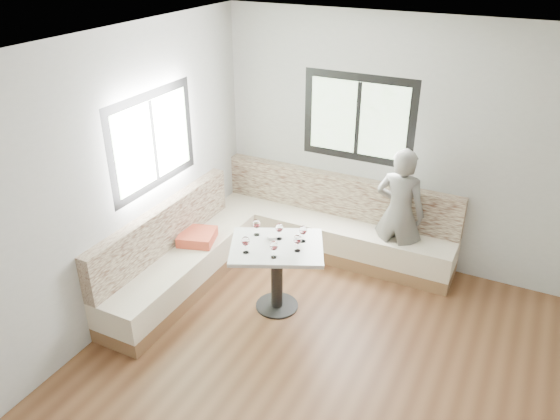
# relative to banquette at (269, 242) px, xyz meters

# --- Properties ---
(room) EXTENTS (5.01, 5.01, 2.81)m
(room) POSITION_rel_banquette_xyz_m (1.51, -1.55, 1.08)
(room) COLOR brown
(room) RESTS_ON ground
(banquette) EXTENTS (2.90, 2.80, 0.95)m
(banquette) POSITION_rel_banquette_xyz_m (0.00, 0.00, 0.00)
(banquette) COLOR brown
(banquette) RESTS_ON ground
(table) EXTENTS (1.12, 1.02, 0.75)m
(table) POSITION_rel_banquette_xyz_m (0.43, -0.64, 0.23)
(table) COLOR black
(table) RESTS_ON ground
(person) EXTENTS (0.57, 0.39, 1.51)m
(person) POSITION_rel_banquette_xyz_m (1.33, 0.55, 0.42)
(person) COLOR slate
(person) RESTS_ON ground
(olive_ramekin) EXTENTS (0.10, 0.10, 0.04)m
(olive_ramekin) POSITION_rel_banquette_xyz_m (0.33, -0.55, 0.43)
(olive_ramekin) COLOR white
(olive_ramekin) RESTS_ON table
(wine_glass_a) EXTENTS (0.08, 0.08, 0.18)m
(wine_glass_a) POSITION_rel_banquette_xyz_m (0.23, -0.90, 0.54)
(wine_glass_a) COLOR white
(wine_glass_a) RESTS_ON table
(wine_glass_b) EXTENTS (0.08, 0.08, 0.18)m
(wine_glass_b) POSITION_rel_banquette_xyz_m (0.51, -0.85, 0.54)
(wine_glass_b) COLOR white
(wine_glass_b) RESTS_ON table
(wine_glass_c) EXTENTS (0.08, 0.08, 0.18)m
(wine_glass_c) POSITION_rel_banquette_xyz_m (0.66, -0.65, 0.54)
(wine_glass_c) COLOR white
(wine_glass_c) RESTS_ON table
(wine_glass_d) EXTENTS (0.08, 0.08, 0.18)m
(wine_glass_d) POSITION_rel_banquette_xyz_m (0.40, -0.52, 0.54)
(wine_glass_d) COLOR white
(wine_glass_d) RESTS_ON table
(wine_glass_e) EXTENTS (0.08, 0.08, 0.18)m
(wine_glass_e) POSITION_rel_banquette_xyz_m (0.63, -0.46, 0.54)
(wine_glass_e) COLOR white
(wine_glass_e) RESTS_ON table
(wine_glass_f) EXTENTS (0.08, 0.08, 0.18)m
(wine_glass_f) POSITION_rel_banquette_xyz_m (0.16, -0.55, 0.54)
(wine_glass_f) COLOR white
(wine_glass_f) RESTS_ON table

